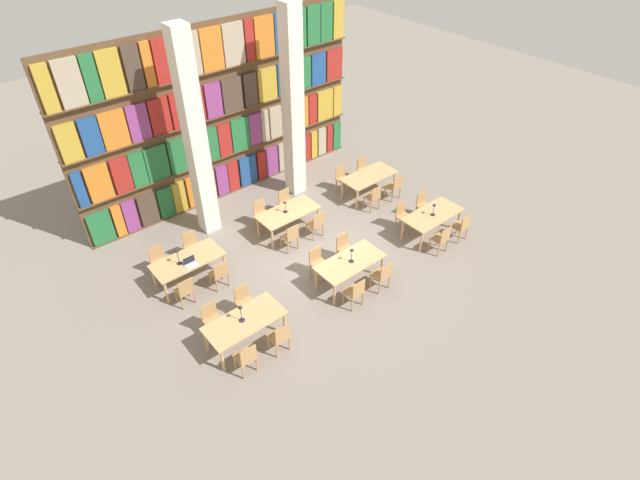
{
  "coord_description": "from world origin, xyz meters",
  "views": [
    {
      "loc": [
        -6.88,
        -8.43,
        9.32
      ],
      "look_at": [
        0.0,
        -0.14,
        0.68
      ],
      "focal_mm": 28.0,
      "sensor_mm": 36.0,
      "label": 1
    }
  ],
  "objects_px": {
    "desk_lamp_1": "(352,253)",
    "chair_15": "(192,246)",
    "chair_10": "(461,226)",
    "reading_table_5": "(369,177)",
    "chair_0": "(246,357)",
    "chair_3": "(245,301)",
    "chair_2": "(280,337)",
    "chair_20": "(373,197)",
    "pillar_center": "(293,107)",
    "chair_16": "(290,236)",
    "reading_table_1": "(350,264)",
    "reading_table_2": "(432,216)",
    "chair_8": "(441,239)",
    "chair_13": "(159,261)",
    "chair_4": "(355,292)",
    "chair_17": "(261,213)",
    "chair_11": "(423,204)",
    "reading_table_4": "(288,214)",
    "desk_lamp_3": "(177,254)",
    "chair_18": "(316,224)",
    "chair_1": "(212,319)",
    "pillar_left": "(195,139)",
    "chair_6": "(382,275)",
    "chair_14": "(219,273)",
    "chair_21": "(343,178)",
    "chair_5": "(318,262)",
    "chair_9": "(403,215)",
    "chair_19": "(286,202)",
    "chair_12": "(185,290)",
    "laptop": "(191,264)",
    "reading_table_0": "(245,323)",
    "chair_7": "(345,248)",
    "chair_22": "(395,186)",
    "desk_lamp_2": "(434,207)",
    "chair_23": "(364,169)",
    "reading_table_3": "(188,262)",
    "desk_lamp_4": "(285,205)"
  },
  "relations": [
    {
      "from": "chair_10",
      "to": "chair_1",
      "type": "bearing_deg",
      "value": 168.8
    },
    {
      "from": "chair_10",
      "to": "chair_13",
      "type": "distance_m",
      "value": 8.62
    },
    {
      "from": "reading_table_0",
      "to": "chair_17",
      "type": "height_order",
      "value": "chair_17"
    },
    {
      "from": "chair_6",
      "to": "reading_table_5",
      "type": "height_order",
      "value": "chair_6"
    },
    {
      "from": "chair_21",
      "to": "reading_table_5",
      "type": "bearing_deg",
      "value": 124.55
    },
    {
      "from": "chair_6",
      "to": "reading_table_3",
      "type": "xyz_separation_m",
      "value": [
        -3.72,
        3.51,
        0.17
      ]
    },
    {
      "from": "chair_11",
      "to": "pillar_center",
      "type": "bearing_deg",
      "value": -61.28
    },
    {
      "from": "chair_4",
      "to": "desk_lamp_3",
      "type": "xyz_separation_m",
      "value": [
        -2.99,
        3.49,
        0.58
      ]
    },
    {
      "from": "desk_lamp_4",
      "to": "chair_13",
      "type": "bearing_deg",
      "value": 170.15
    },
    {
      "from": "chair_5",
      "to": "chair_19",
      "type": "relative_size",
      "value": 1.0
    },
    {
      "from": "reading_table_1",
      "to": "reading_table_4",
      "type": "relative_size",
      "value": 1.0
    },
    {
      "from": "desk_lamp_2",
      "to": "chair_2",
      "type": "bearing_deg",
      "value": -173.61
    },
    {
      "from": "laptop",
      "to": "chair_11",
      "type": "bearing_deg",
      "value": -14.28
    },
    {
      "from": "pillar_center",
      "to": "laptop",
      "type": "relative_size",
      "value": 18.75
    },
    {
      "from": "chair_10",
      "to": "reading_table_5",
      "type": "xyz_separation_m",
      "value": [
        -0.4,
        3.49,
        0.17
      ]
    },
    {
      "from": "chair_7",
      "to": "chair_21",
      "type": "relative_size",
      "value": 1.0
    },
    {
      "from": "reading_table_4",
      "to": "desk_lamp_4",
      "type": "relative_size",
      "value": 4.77
    },
    {
      "from": "reading_table_1",
      "to": "reading_table_2",
      "type": "bearing_deg",
      "value": 0.13
    },
    {
      "from": "pillar_center",
      "to": "chair_15",
      "type": "xyz_separation_m",
      "value": [
        -4.42,
        -1.04,
        -2.51
      ]
    },
    {
      "from": "chair_21",
      "to": "desk_lamp_1",
      "type": "bearing_deg",
      "value": 51.03
    },
    {
      "from": "chair_16",
      "to": "chair_3",
      "type": "bearing_deg",
      "value": -150.92
    },
    {
      "from": "pillar_left",
      "to": "chair_4",
      "type": "height_order",
      "value": "pillar_left"
    },
    {
      "from": "chair_9",
      "to": "desk_lamp_3",
      "type": "xyz_separation_m",
      "value": [
        -6.32,
        2.02,
        0.58
      ]
    },
    {
      "from": "chair_2",
      "to": "chair_20",
      "type": "relative_size",
      "value": 1.0
    },
    {
      "from": "chair_8",
      "to": "chair_13",
      "type": "height_order",
      "value": "same"
    },
    {
      "from": "chair_19",
      "to": "chair_20",
      "type": "distance_m",
      "value": 2.76
    },
    {
      "from": "chair_3",
      "to": "chair_14",
      "type": "distance_m",
      "value": 1.29
    },
    {
      "from": "desk_lamp_3",
      "to": "chair_18",
      "type": "xyz_separation_m",
      "value": [
        4.04,
        -0.66,
        -0.58
      ]
    },
    {
      "from": "desk_lamp_1",
      "to": "chair_15",
      "type": "xyz_separation_m",
      "value": [
        -2.76,
        3.54,
        -0.55
      ]
    },
    {
      "from": "reading_table_3",
      "to": "reading_table_5",
      "type": "relative_size",
      "value": 1.0
    },
    {
      "from": "reading_table_1",
      "to": "chair_0",
      "type": "bearing_deg",
      "value": -169.28
    },
    {
      "from": "chair_6",
      "to": "chair_20",
      "type": "xyz_separation_m",
      "value": [
        2.39,
        2.77,
        0.0
      ]
    },
    {
      "from": "chair_0",
      "to": "chair_3",
      "type": "height_order",
      "value": "same"
    },
    {
      "from": "desk_lamp_2",
      "to": "chair_17",
      "type": "relative_size",
      "value": 0.45
    },
    {
      "from": "chair_3",
      "to": "chair_23",
      "type": "height_order",
      "value": "same"
    },
    {
      "from": "pillar_center",
      "to": "chair_16",
      "type": "bearing_deg",
      "value": -130.06
    },
    {
      "from": "chair_7",
      "to": "chair_22",
      "type": "bearing_deg",
      "value": -158.76
    },
    {
      "from": "chair_8",
      "to": "chair_17",
      "type": "relative_size",
      "value": 1.0
    },
    {
      "from": "reading_table_4",
      "to": "chair_22",
      "type": "relative_size",
      "value": 2.08
    },
    {
      "from": "chair_15",
      "to": "reading_table_4",
      "type": "height_order",
      "value": "chair_15"
    },
    {
      "from": "chair_4",
      "to": "chair_17",
      "type": "xyz_separation_m",
      "value": [
        0.11,
        4.29,
        0.0
      ]
    },
    {
      "from": "chair_21",
      "to": "chair_5",
      "type": "bearing_deg",
      "value": 39.54
    },
    {
      "from": "chair_19",
      "to": "chair_18",
      "type": "bearing_deg",
      "value": 90.0
    },
    {
      "from": "chair_12",
      "to": "desk_lamp_3",
      "type": "relative_size",
      "value": 1.9
    },
    {
      "from": "chair_11",
      "to": "desk_lamp_2",
      "type": "height_order",
      "value": "desk_lamp_2"
    },
    {
      "from": "pillar_left",
      "to": "desk_lamp_4",
      "type": "height_order",
      "value": "pillar_left"
    },
    {
      "from": "chair_14",
      "to": "chair_2",
      "type": "bearing_deg",
      "value": -91.05
    },
    {
      "from": "chair_16",
      "to": "pillar_center",
      "type": "bearing_deg",
      "value": 49.94
    },
    {
      "from": "desk_lamp_3",
      "to": "reading_table_4",
      "type": "bearing_deg",
      "value": 1.18
    },
    {
      "from": "chair_2",
      "to": "chair_12",
      "type": "relative_size",
      "value": 1.0
    }
  ]
}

